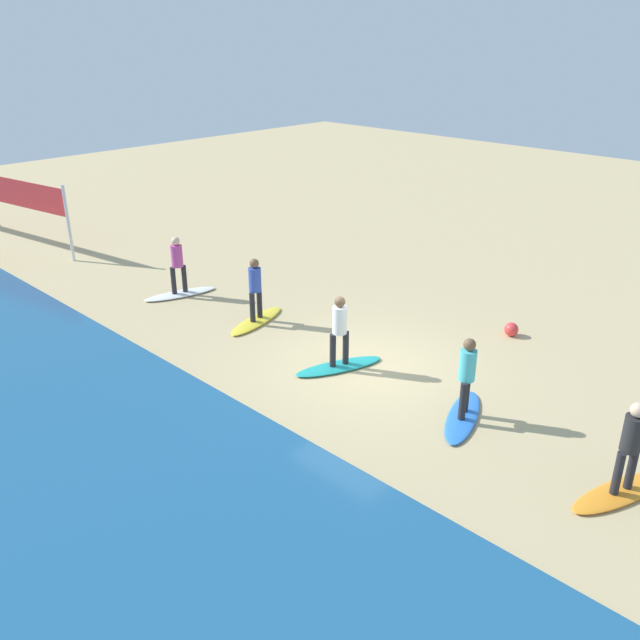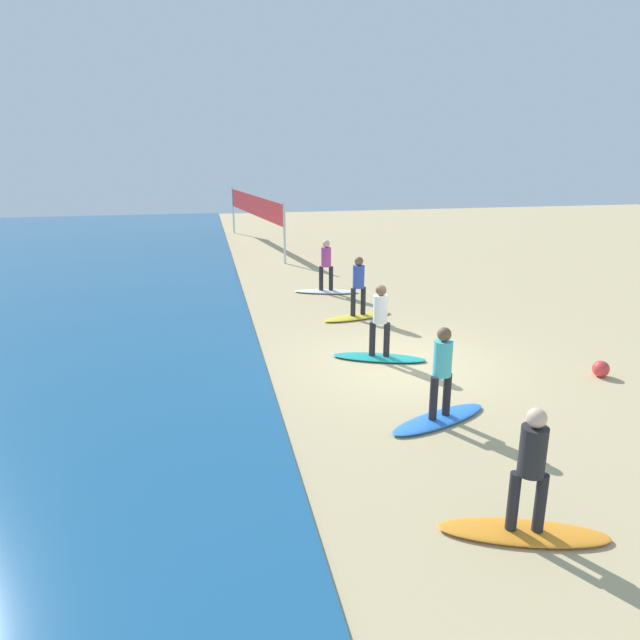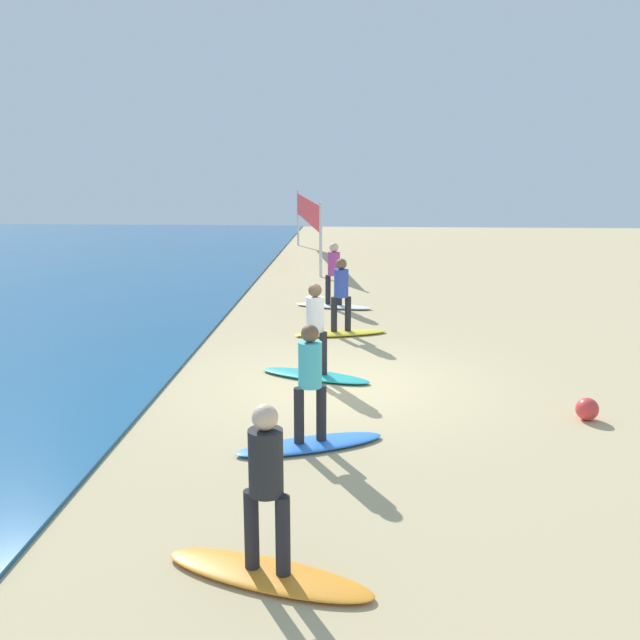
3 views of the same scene
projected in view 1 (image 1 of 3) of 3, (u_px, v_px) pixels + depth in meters
The scene contains 12 objects.
ground_plane at pixel (364, 367), 15.13m from camera, with size 60.00×60.00×0.00m, color tan.
surfboard_orange at pixel (620, 492), 11.00m from camera, with size 2.10×0.56×0.09m, color orange.
surfer_orange at pixel (631, 441), 10.60m from camera, with size 0.32×0.44×1.64m.
surfboard_blue at pixel (462, 417), 13.13m from camera, with size 2.10×0.56×0.09m, color blue.
surfer_blue at pixel (467, 372), 12.73m from camera, with size 0.32×0.44×1.64m.
surfboard_teal at pixel (339, 366), 15.07m from camera, with size 2.10×0.56×0.09m, color teal.
surfer_teal at pixel (340, 326), 14.67m from camera, with size 0.32×0.44×1.64m.
surfboard_yellow at pixel (257, 321), 17.40m from camera, with size 2.10×0.56×0.09m, color yellow.
surfer_yellow at pixel (255, 285), 17.00m from camera, with size 0.32×0.45×1.64m.
surfboard_white at pixel (180, 294), 19.14m from camera, with size 2.10×0.56×0.09m, color white.
surfer_white at pixel (177, 261), 18.74m from camera, with size 0.32×0.45×1.64m.
beach_ball at pixel (511, 329), 16.60m from camera, with size 0.34×0.34×0.34m, color #E53838.
Camera 1 is at (-8.65, 10.32, 7.06)m, focal length 37.72 mm.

